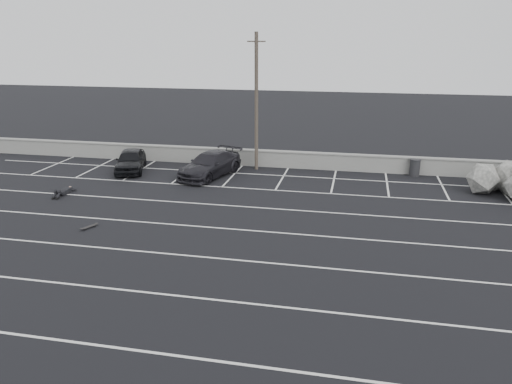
% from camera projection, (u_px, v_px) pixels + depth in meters
% --- Properties ---
extents(ground, '(120.00, 120.00, 0.00)m').
position_uv_depth(ground, '(209.00, 258.00, 18.86)').
color(ground, black).
rests_on(ground, ground).
extents(seawall, '(50.00, 0.45, 1.06)m').
position_uv_depth(seawall, '(273.00, 158.00, 31.76)').
color(seawall, gray).
rests_on(seawall, ground).
extents(stall_lines, '(36.00, 20.05, 0.01)m').
position_uv_depth(stall_lines, '(235.00, 218.00, 22.99)').
color(stall_lines, silver).
rests_on(stall_lines, ground).
extents(car_left, '(2.73, 4.30, 1.36)m').
position_uv_depth(car_left, '(131.00, 160.00, 30.74)').
color(car_left, black).
rests_on(car_left, ground).
extents(car_right, '(3.33, 5.26, 1.42)m').
position_uv_depth(car_right, '(210.00, 165.00, 29.59)').
color(car_right, black).
rests_on(car_right, ground).
extents(utility_pole, '(1.10, 0.22, 8.25)m').
position_uv_depth(utility_pole, '(256.00, 102.00, 30.11)').
color(utility_pole, '#4C4238').
rests_on(utility_pole, ground).
extents(trash_bin, '(0.82, 0.82, 1.03)m').
position_uv_depth(trash_bin, '(415.00, 167.00, 29.70)').
color(trash_bin, '#252528').
rests_on(trash_bin, ground).
extents(person, '(1.18, 2.39, 0.46)m').
position_uv_depth(person, '(66.00, 189.00, 26.53)').
color(person, black).
rests_on(person, ground).
extents(skateboard, '(0.46, 0.72, 0.09)m').
position_uv_depth(skateboard, '(89.00, 227.00, 21.72)').
color(skateboard, black).
rests_on(skateboard, ground).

